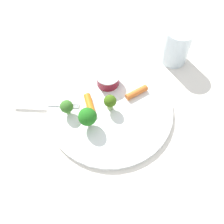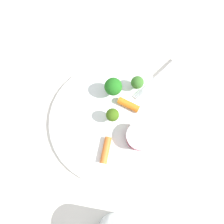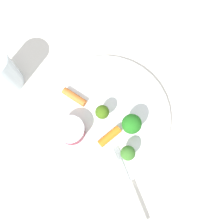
{
  "view_description": "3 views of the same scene",
  "coord_description": "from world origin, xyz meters",
  "px_view_note": "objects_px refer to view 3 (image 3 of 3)",
  "views": [
    {
      "loc": [
        -0.31,
        0.09,
        0.55
      ],
      "look_at": [
        -0.02,
        0.0,
        0.02
      ],
      "focal_mm": 42.33,
      "sensor_mm": 36.0,
      "label": 1
    },
    {
      "loc": [
        0.05,
        -0.11,
        0.45
      ],
      "look_at": [
        -0.01,
        0.01,
        0.03
      ],
      "focal_mm": 30.82,
      "sensor_mm": 36.0,
      "label": 2
    },
    {
      "loc": [
        0.09,
        0.13,
        0.55
      ],
      "look_at": [
        -0.02,
        0.01,
        0.02
      ],
      "focal_mm": 40.81,
      "sensor_mm": 36.0,
      "label": 3
    }
  ],
  "objects_px": {
    "broccoli_floret_2": "(128,153)",
    "carrot_stick_1": "(74,97)",
    "sauce_cup": "(71,131)",
    "fork": "(129,183)",
    "carrot_stick_0": "(109,136)",
    "drinking_glass": "(0,72)",
    "broccoli_floret_0": "(132,124)",
    "plate": "(103,117)",
    "broccoli_floret_1": "(102,112)"
  },
  "relations": [
    {
      "from": "carrot_stick_1",
      "to": "fork",
      "type": "height_order",
      "value": "carrot_stick_1"
    },
    {
      "from": "broccoli_floret_2",
      "to": "fork",
      "type": "bearing_deg",
      "value": 52.07
    },
    {
      "from": "fork",
      "to": "drinking_glass",
      "type": "xyz_separation_m",
      "value": [
        0.06,
        -0.36,
        0.04
      ]
    },
    {
      "from": "sauce_cup",
      "to": "broccoli_floret_1",
      "type": "relative_size",
      "value": 1.3
    },
    {
      "from": "sauce_cup",
      "to": "broccoli_floret_0",
      "type": "height_order",
      "value": "broccoli_floret_0"
    },
    {
      "from": "broccoli_floret_0",
      "to": "carrot_stick_0",
      "type": "distance_m",
      "value": 0.06
    },
    {
      "from": "sauce_cup",
      "to": "drinking_glass",
      "type": "xyz_separation_m",
      "value": [
        0.03,
        -0.2,
        0.02
      ]
    },
    {
      "from": "broccoli_floret_1",
      "to": "fork",
      "type": "distance_m",
      "value": 0.16
    },
    {
      "from": "broccoli_floret_2",
      "to": "carrot_stick_1",
      "type": "bearing_deg",
      "value": -89.15
    },
    {
      "from": "broccoli_floret_2",
      "to": "broccoli_floret_0",
      "type": "bearing_deg",
      "value": -139.45
    },
    {
      "from": "plate",
      "to": "carrot_stick_1",
      "type": "distance_m",
      "value": 0.08
    },
    {
      "from": "broccoli_floret_0",
      "to": "broccoli_floret_1",
      "type": "bearing_deg",
      "value": -65.4
    },
    {
      "from": "sauce_cup",
      "to": "broccoli_floret_1",
      "type": "xyz_separation_m",
      "value": [
        -0.07,
        0.02,
        0.01
      ]
    },
    {
      "from": "broccoli_floret_0",
      "to": "drinking_glass",
      "type": "xyz_separation_m",
      "value": [
        0.14,
        -0.27,
        0.0
      ]
    },
    {
      "from": "sauce_cup",
      "to": "broccoli_floret_1",
      "type": "bearing_deg",
      "value": 167.66
    },
    {
      "from": "plate",
      "to": "broccoli_floret_1",
      "type": "relative_size",
      "value": 6.6
    },
    {
      "from": "broccoli_floret_0",
      "to": "fork",
      "type": "relative_size",
      "value": 0.36
    },
    {
      "from": "broccoli_floret_0",
      "to": "drinking_glass",
      "type": "relative_size",
      "value": 0.56
    },
    {
      "from": "carrot_stick_1",
      "to": "fork",
      "type": "relative_size",
      "value": 0.37
    },
    {
      "from": "broccoli_floret_2",
      "to": "carrot_stick_0",
      "type": "distance_m",
      "value": 0.06
    },
    {
      "from": "broccoli_floret_1",
      "to": "broccoli_floret_0",
      "type": "bearing_deg",
      "value": 114.6
    },
    {
      "from": "broccoli_floret_2",
      "to": "fork",
      "type": "distance_m",
      "value": 0.06
    },
    {
      "from": "broccoli_floret_0",
      "to": "carrot_stick_0",
      "type": "relative_size",
      "value": 1.06
    },
    {
      "from": "broccoli_floret_2",
      "to": "fork",
      "type": "xyz_separation_m",
      "value": [
        0.04,
        0.05,
        -0.02
      ]
    },
    {
      "from": "sauce_cup",
      "to": "broccoli_floret_2",
      "type": "distance_m",
      "value": 0.13
    },
    {
      "from": "carrot_stick_0",
      "to": "drinking_glass",
      "type": "xyz_separation_m",
      "value": [
        0.09,
        -0.26,
        0.03
      ]
    },
    {
      "from": "broccoli_floret_0",
      "to": "broccoli_floret_1",
      "type": "xyz_separation_m",
      "value": [
        0.03,
        -0.06,
        -0.01
      ]
    },
    {
      "from": "plate",
      "to": "broccoli_floret_0",
      "type": "xyz_separation_m",
      "value": [
        -0.03,
        0.06,
        0.04
      ]
    },
    {
      "from": "sauce_cup",
      "to": "broccoli_floret_0",
      "type": "relative_size",
      "value": 1.05
    },
    {
      "from": "carrot_stick_1",
      "to": "broccoli_floret_0",
      "type": "bearing_deg",
      "value": 109.45
    },
    {
      "from": "broccoli_floret_0",
      "to": "fork",
      "type": "bearing_deg",
      "value": 46.23
    },
    {
      "from": "carrot_stick_0",
      "to": "carrot_stick_1",
      "type": "distance_m",
      "value": 0.12
    },
    {
      "from": "carrot_stick_1",
      "to": "broccoli_floret_1",
      "type": "bearing_deg",
      "value": 104.96
    },
    {
      "from": "carrot_stick_0",
      "to": "drinking_glass",
      "type": "bearing_deg",
      "value": -71.18
    },
    {
      "from": "carrot_stick_0",
      "to": "broccoli_floret_0",
      "type": "bearing_deg",
      "value": 162.78
    },
    {
      "from": "plate",
      "to": "drinking_glass",
      "type": "relative_size",
      "value": 2.96
    },
    {
      "from": "plate",
      "to": "sauce_cup",
      "type": "bearing_deg",
      "value": -12.4
    },
    {
      "from": "sauce_cup",
      "to": "fork",
      "type": "height_order",
      "value": "sauce_cup"
    },
    {
      "from": "carrot_stick_0",
      "to": "drinking_glass",
      "type": "height_order",
      "value": "drinking_glass"
    },
    {
      "from": "plate",
      "to": "fork",
      "type": "height_order",
      "value": "fork"
    },
    {
      "from": "plate",
      "to": "broccoli_floret_2",
      "type": "bearing_deg",
      "value": 80.17
    },
    {
      "from": "broccoli_floret_0",
      "to": "drinking_glass",
      "type": "bearing_deg",
      "value": -63.53
    },
    {
      "from": "broccoli_floret_1",
      "to": "carrot_stick_0",
      "type": "xyz_separation_m",
      "value": [
        0.02,
        0.05,
        -0.02
      ]
    },
    {
      "from": "plate",
      "to": "drinking_glass",
      "type": "distance_m",
      "value": 0.24
    },
    {
      "from": "plate",
      "to": "drinking_glass",
      "type": "bearing_deg",
      "value": -63.01
    },
    {
      "from": "broccoli_floret_0",
      "to": "plate",
      "type": "bearing_deg",
      "value": -65.37
    },
    {
      "from": "sauce_cup",
      "to": "broccoli_floret_2",
      "type": "bearing_deg",
      "value": 116.24
    },
    {
      "from": "sauce_cup",
      "to": "broccoli_floret_1",
      "type": "height_order",
      "value": "broccoli_floret_1"
    },
    {
      "from": "sauce_cup",
      "to": "carrot_stick_0",
      "type": "xyz_separation_m",
      "value": [
        -0.05,
        0.06,
        -0.01
      ]
    },
    {
      "from": "carrot_stick_0",
      "to": "carrot_stick_1",
      "type": "height_order",
      "value": "carrot_stick_0"
    }
  ]
}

